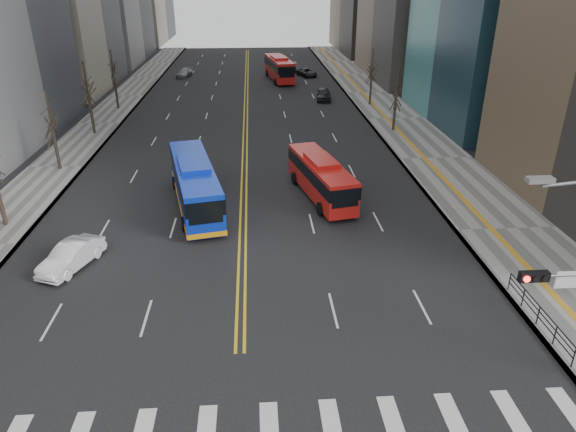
{
  "coord_description": "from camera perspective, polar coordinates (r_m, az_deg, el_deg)",
  "views": [
    {
      "loc": [
        0.93,
        -13.33,
        15.53
      ],
      "look_at": [
        2.64,
        11.71,
        3.62
      ],
      "focal_mm": 32.0,
      "sensor_mm": 36.0,
      "label": 1
    }
  ],
  "objects": [
    {
      "name": "blue_bus",
      "position": [
        37.69,
        -10.32,
        3.67
      ],
      "size": [
        4.99,
        12.29,
        3.5
      ],
      "color": "#0D2EC3",
      "rests_on": "ground"
    },
    {
      "name": "centerline",
      "position": [
        70.07,
        -4.68,
        12.52
      ],
      "size": [
        0.55,
        100.0,
        0.01
      ],
      "color": "gold",
      "rests_on": "ground"
    },
    {
      "name": "sidewalk_left",
      "position": [
        62.81,
        -20.18,
        9.61
      ],
      "size": [
        5.0,
        130.0,
        0.15
      ],
      "primitive_type": "cube",
      "color": "#65635F",
      "rests_on": "ground"
    },
    {
      "name": "car_white",
      "position": [
        32.24,
        -22.94,
        -4.12
      ],
      "size": [
        3.11,
        4.73,
        1.47
      ],
      "primitive_type": "imported",
      "rotation": [
        0.0,
        0.0,
        -0.38
      ],
      "color": "white",
      "rests_on": "ground"
    },
    {
      "name": "car_dark_mid",
      "position": [
        70.93,
        3.98,
        13.35
      ],
      "size": [
        2.39,
        4.83,
        1.58
      ],
      "primitive_type": "imported",
      "rotation": [
        0.0,
        0.0,
        -0.12
      ],
      "color": "black",
      "rests_on": "ground"
    },
    {
      "name": "car_silver",
      "position": [
        89.22,
        -11.45,
        15.32
      ],
      "size": [
        2.69,
        4.71,
        1.29
      ],
      "primitive_type": "imported",
      "rotation": [
        0.0,
        0.0,
        -0.21
      ],
      "color": "gray",
      "rests_on": "ground"
    },
    {
      "name": "pedestrian_railing",
      "position": [
        27.72,
        26.09,
        -9.6
      ],
      "size": [
        0.06,
        6.06,
        1.02
      ],
      "color": "black",
      "rests_on": "sidewalk_right"
    },
    {
      "name": "street_trees",
      "position": [
        49.72,
        -13.52,
        12.34
      ],
      "size": [
        35.2,
        47.2,
        7.6
      ],
      "color": "black",
      "rests_on": "ground"
    },
    {
      "name": "red_bus_near",
      "position": [
        38.73,
        3.69,
        4.51
      ],
      "size": [
        4.3,
        10.04,
        3.14
      ],
      "color": "red",
      "rests_on": "ground"
    },
    {
      "name": "car_dark_far",
      "position": [
        88.15,
        2.1,
        15.65
      ],
      "size": [
        3.58,
        5.01,
        1.27
      ],
      "primitive_type": "imported",
      "rotation": [
        0.0,
        0.0,
        0.36
      ],
      "color": "black",
      "rests_on": "ground"
    },
    {
      "name": "sidewalk_right",
      "position": [
        62.57,
        11.78,
        10.57
      ],
      "size": [
        7.0,
        130.0,
        0.15
      ],
      "primitive_type": "cube",
      "color": "#65635F",
      "rests_on": "ground"
    },
    {
      "name": "red_bus_far",
      "position": [
        84.49,
        -0.99,
        16.22
      ],
      "size": [
        4.36,
        11.95,
        3.69
      ],
      "color": "red",
      "rests_on": "ground"
    }
  ]
}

